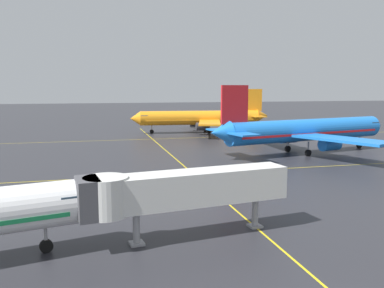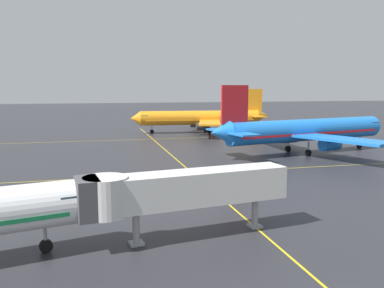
# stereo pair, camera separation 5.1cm
# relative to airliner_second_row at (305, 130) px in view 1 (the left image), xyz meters

# --- Properties ---
(airliner_second_row) EXTENTS (39.92, 33.92, 12.50)m
(airliner_second_row) POSITION_rel_airliner_second_row_xyz_m (0.00, 0.00, 0.00)
(airliner_second_row) COLOR blue
(airliner_second_row) RESTS_ON ground
(airliner_third_row) EXTENTS (37.55, 32.29, 11.67)m
(airliner_third_row) POSITION_rel_airliner_second_row_xyz_m (-9.51, 37.57, -0.28)
(airliner_third_row) COLOR orange
(airliner_third_row) RESTS_ON ground
(taxiway_markings) EXTENTS (160.40, 129.88, 0.01)m
(taxiway_markings) POSITION_rel_airliner_second_row_xyz_m (-24.30, -12.04, -4.26)
(taxiway_markings) COLOR yellow
(taxiway_markings) RESTS_ON ground
(jet_bridge) EXTENTS (17.48, 5.29, 5.58)m
(jet_bridge) POSITION_rel_airliner_second_row_xyz_m (-31.95, -36.20, -0.21)
(jet_bridge) COLOR silver
(jet_bridge) RESTS_ON ground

